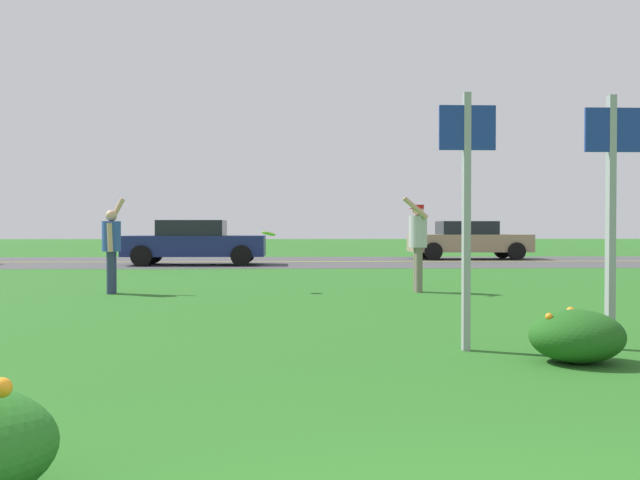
{
  "coord_description": "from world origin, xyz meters",
  "views": [
    {
      "loc": [
        -0.84,
        -1.93,
        1.23
      ],
      "look_at": [
        -0.34,
        11.37,
        0.99
      ],
      "focal_mm": 40.25,
      "sensor_mm": 36.0,
      "label": 1
    }
  ],
  "objects_px": {
    "sign_post_by_roadside": "(611,196)",
    "car_navy_center_left": "(195,242)",
    "person_thrower_blue_shirt": "(112,244)",
    "car_tan_center_right": "(468,240)",
    "frisbee_lime": "(269,234)",
    "sign_post_near_path": "(467,195)",
    "person_catcher_red_cap_gray_shirt": "(418,239)"
  },
  "relations": [
    {
      "from": "frisbee_lime",
      "to": "sign_post_by_roadside",
      "type": "bearing_deg",
      "value": -60.92
    },
    {
      "from": "car_navy_center_left",
      "to": "car_tan_center_right",
      "type": "height_order",
      "value": "same"
    },
    {
      "from": "person_catcher_red_cap_gray_shirt",
      "to": "car_tan_center_right",
      "type": "bearing_deg",
      "value": 72.39
    },
    {
      "from": "person_catcher_red_cap_gray_shirt",
      "to": "car_tan_center_right",
      "type": "height_order",
      "value": "person_catcher_red_cap_gray_shirt"
    },
    {
      "from": "person_catcher_red_cap_gray_shirt",
      "to": "person_thrower_blue_shirt",
      "type": "bearing_deg",
      "value": -178.91
    },
    {
      "from": "sign_post_near_path",
      "to": "person_catcher_red_cap_gray_shirt",
      "type": "bearing_deg",
      "value": 84.34
    },
    {
      "from": "sign_post_near_path",
      "to": "person_thrower_blue_shirt",
      "type": "xyz_separation_m",
      "value": [
        -5.06,
        6.27,
        -0.63
      ]
    },
    {
      "from": "person_catcher_red_cap_gray_shirt",
      "to": "car_navy_center_left",
      "type": "distance_m",
      "value": 11.4
    },
    {
      "from": "sign_post_by_roadside",
      "to": "person_catcher_red_cap_gray_shirt",
      "type": "height_order",
      "value": "sign_post_by_roadside"
    },
    {
      "from": "frisbee_lime",
      "to": "car_tan_center_right",
      "type": "bearing_deg",
      "value": 62.04
    },
    {
      "from": "person_catcher_red_cap_gray_shirt",
      "to": "car_navy_center_left",
      "type": "xyz_separation_m",
      "value": [
        -5.55,
        9.95,
        -0.27
      ]
    },
    {
      "from": "sign_post_near_path",
      "to": "car_navy_center_left",
      "type": "height_order",
      "value": "sign_post_near_path"
    },
    {
      "from": "person_catcher_red_cap_gray_shirt",
      "to": "frisbee_lime",
      "type": "distance_m",
      "value": 2.82
    },
    {
      "from": "sign_post_near_path",
      "to": "car_tan_center_right",
      "type": "xyz_separation_m",
      "value": [
        4.98,
        20.07,
        -0.81
      ]
    },
    {
      "from": "frisbee_lime",
      "to": "car_navy_center_left",
      "type": "xyz_separation_m",
      "value": [
        -2.73,
        9.75,
        -0.36
      ]
    },
    {
      "from": "sign_post_by_roadside",
      "to": "person_thrower_blue_shirt",
      "type": "relative_size",
      "value": 1.43
    },
    {
      "from": "person_thrower_blue_shirt",
      "to": "frisbee_lime",
      "type": "height_order",
      "value": "person_thrower_blue_shirt"
    },
    {
      "from": "sign_post_by_roadside",
      "to": "frisbee_lime",
      "type": "distance_m",
      "value": 7.52
    },
    {
      "from": "person_thrower_blue_shirt",
      "to": "sign_post_near_path",
      "type": "bearing_deg",
      "value": -51.11
    },
    {
      "from": "car_navy_center_left",
      "to": "person_catcher_red_cap_gray_shirt",
      "type": "bearing_deg",
      "value": -60.86
    },
    {
      "from": "sign_post_near_path",
      "to": "person_thrower_blue_shirt",
      "type": "height_order",
      "value": "sign_post_near_path"
    },
    {
      "from": "frisbee_lime",
      "to": "person_thrower_blue_shirt",
      "type": "bearing_deg",
      "value": -173.88
    },
    {
      "from": "person_thrower_blue_shirt",
      "to": "car_tan_center_right",
      "type": "height_order",
      "value": "person_thrower_blue_shirt"
    },
    {
      "from": "person_thrower_blue_shirt",
      "to": "car_tan_center_right",
      "type": "relative_size",
      "value": 0.4
    },
    {
      "from": "sign_post_by_roadside",
      "to": "car_navy_center_left",
      "type": "distance_m",
      "value": 17.53
    },
    {
      "from": "person_thrower_blue_shirt",
      "to": "frisbee_lime",
      "type": "relative_size",
      "value": 6.57
    },
    {
      "from": "sign_post_by_roadside",
      "to": "person_catcher_red_cap_gray_shirt",
      "type": "distance_m",
      "value": 6.44
    },
    {
      "from": "car_tan_center_right",
      "to": "sign_post_by_roadside",
      "type": "bearing_deg",
      "value": -99.93
    },
    {
      "from": "sign_post_near_path",
      "to": "sign_post_by_roadside",
      "type": "relative_size",
      "value": 1.0
    },
    {
      "from": "sign_post_near_path",
      "to": "car_navy_center_left",
      "type": "xyz_separation_m",
      "value": [
        -4.92,
        16.33,
        -0.81
      ]
    },
    {
      "from": "car_tan_center_right",
      "to": "frisbee_lime",
      "type": "bearing_deg",
      "value": -117.96
    },
    {
      "from": "car_navy_center_left",
      "to": "car_tan_center_right",
      "type": "bearing_deg",
      "value": 20.7
    }
  ]
}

